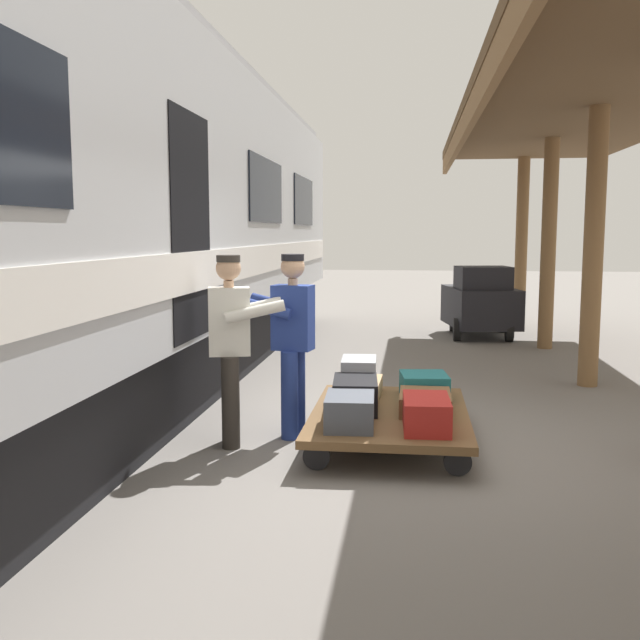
{
  "coord_description": "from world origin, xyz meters",
  "views": [
    {
      "loc": [
        0.32,
        6.2,
        1.9
      ],
      "look_at": [
        1.1,
        0.13,
        1.15
      ],
      "focal_mm": 40.23,
      "sensor_mm": 36.0,
      "label": 1
    }
  ],
  "objects_px": {
    "suitcase_black_hardshell": "(355,394)",
    "baggage_tug": "(481,303)",
    "suitcase_gray_aluminum": "(359,369)",
    "suitcase_brown_leather": "(425,402)",
    "suitcase_tan_vintage": "(360,388)",
    "train_car": "(32,215)",
    "suitcase_teal_softside": "(424,386)",
    "porter_in_overalls": "(291,338)",
    "suitcase_slate_roller": "(350,411)",
    "porter_by_door": "(232,343)",
    "luggage_cart": "(390,415)",
    "suitcase_red_plastic": "(426,414)"
  },
  "relations": [
    {
      "from": "porter_by_door",
      "to": "suitcase_red_plastic",
      "type": "bearing_deg",
      "value": 169.24
    },
    {
      "from": "suitcase_gray_aluminum",
      "to": "suitcase_brown_leather",
      "type": "bearing_deg",
      "value": 138.52
    },
    {
      "from": "suitcase_gray_aluminum",
      "to": "suitcase_slate_roller",
      "type": "bearing_deg",
      "value": 90.47
    },
    {
      "from": "luggage_cart",
      "to": "suitcase_teal_softside",
      "type": "distance_m",
      "value": 0.67
    },
    {
      "from": "suitcase_tan_vintage",
      "to": "baggage_tug",
      "type": "distance_m",
      "value": 6.52
    },
    {
      "from": "baggage_tug",
      "to": "suitcase_tan_vintage",
      "type": "bearing_deg",
      "value": 74.47
    },
    {
      "from": "train_car",
      "to": "suitcase_gray_aluminum",
      "type": "relative_size",
      "value": 37.69
    },
    {
      "from": "suitcase_gray_aluminum",
      "to": "suitcase_teal_softside",
      "type": "bearing_deg",
      "value": -179.25
    },
    {
      "from": "suitcase_black_hardshell",
      "to": "baggage_tug",
      "type": "bearing_deg",
      "value": -104.29
    },
    {
      "from": "suitcase_black_hardshell",
      "to": "porter_in_overalls",
      "type": "xyz_separation_m",
      "value": [
        0.61,
        -0.1,
        0.49
      ]
    },
    {
      "from": "suitcase_tan_vintage",
      "to": "suitcase_gray_aluminum",
      "type": "bearing_deg",
      "value": 41.91
    },
    {
      "from": "luggage_cart",
      "to": "suitcase_brown_leather",
      "type": "height_order",
      "value": "suitcase_brown_leather"
    },
    {
      "from": "porter_in_overalls",
      "to": "luggage_cart",
      "type": "bearing_deg",
      "value": 173.79
    },
    {
      "from": "porter_in_overalls",
      "to": "suitcase_black_hardshell",
      "type": "bearing_deg",
      "value": 170.63
    },
    {
      "from": "suitcase_red_plastic",
      "to": "porter_by_door",
      "type": "relative_size",
      "value": 0.36
    },
    {
      "from": "suitcase_black_hardshell",
      "to": "porter_in_overalls",
      "type": "relative_size",
      "value": 0.37
    },
    {
      "from": "suitcase_black_hardshell",
      "to": "porter_by_door",
      "type": "distance_m",
      "value": 1.21
    },
    {
      "from": "suitcase_red_plastic",
      "to": "baggage_tug",
      "type": "bearing_deg",
      "value": -98.54
    },
    {
      "from": "suitcase_red_plastic",
      "to": "baggage_tug",
      "type": "xyz_separation_m",
      "value": [
        -1.12,
        -7.42,
        0.2
      ]
    },
    {
      "from": "suitcase_tan_vintage",
      "to": "suitcase_teal_softside",
      "type": "height_order",
      "value": "suitcase_teal_softside"
    },
    {
      "from": "baggage_tug",
      "to": "suitcase_teal_softside",
      "type": "bearing_deg",
      "value": 79.93
    },
    {
      "from": "train_car",
      "to": "suitcase_teal_softside",
      "type": "distance_m",
      "value": 4.01
    },
    {
      "from": "suitcase_red_plastic",
      "to": "suitcase_slate_roller",
      "type": "distance_m",
      "value": 0.63
    },
    {
      "from": "suitcase_tan_vintage",
      "to": "baggage_tug",
      "type": "height_order",
      "value": "baggage_tug"
    },
    {
      "from": "suitcase_brown_leather",
      "to": "baggage_tug",
      "type": "distance_m",
      "value": 6.94
    },
    {
      "from": "suitcase_gray_aluminum",
      "to": "porter_in_overalls",
      "type": "distance_m",
      "value": 0.84
    },
    {
      "from": "suitcase_teal_softside",
      "to": "porter_by_door",
      "type": "bearing_deg",
      "value": 25.65
    },
    {
      "from": "suitcase_gray_aluminum",
      "to": "baggage_tug",
      "type": "bearing_deg",
      "value": -105.59
    },
    {
      "from": "suitcase_teal_softside",
      "to": "baggage_tug",
      "type": "height_order",
      "value": "baggage_tug"
    },
    {
      "from": "porter_by_door",
      "to": "train_car",
      "type": "bearing_deg",
      "value": -2.29
    },
    {
      "from": "train_car",
      "to": "porter_by_door",
      "type": "relative_size",
      "value": 11.1
    },
    {
      "from": "luggage_cart",
      "to": "suitcase_teal_softside",
      "type": "relative_size",
      "value": 4.32
    },
    {
      "from": "suitcase_brown_leather",
      "to": "suitcase_slate_roller",
      "type": "bearing_deg",
      "value": 42.32
    },
    {
      "from": "porter_in_overalls",
      "to": "porter_by_door",
      "type": "bearing_deg",
      "value": 36.4
    },
    {
      "from": "suitcase_black_hardshell",
      "to": "suitcase_gray_aluminum",
      "type": "height_order",
      "value": "suitcase_gray_aluminum"
    },
    {
      "from": "suitcase_brown_leather",
      "to": "baggage_tug",
      "type": "relative_size",
      "value": 0.33
    },
    {
      "from": "suitcase_tan_vintage",
      "to": "suitcase_slate_roller",
      "type": "height_order",
      "value": "suitcase_slate_roller"
    },
    {
      "from": "train_car",
      "to": "porter_in_overalls",
      "type": "bearing_deg",
      "value": -173.34
    },
    {
      "from": "luggage_cart",
      "to": "porter_by_door",
      "type": "distance_m",
      "value": 1.57
    },
    {
      "from": "suitcase_slate_roller",
      "to": "train_car",
      "type": "bearing_deg",
      "value": -7.72
    },
    {
      "from": "train_car",
      "to": "suitcase_red_plastic",
      "type": "distance_m",
      "value": 3.95
    },
    {
      "from": "baggage_tug",
      "to": "suitcase_black_hardshell",
      "type": "bearing_deg",
      "value": 75.71
    },
    {
      "from": "luggage_cart",
      "to": "baggage_tug",
      "type": "relative_size",
      "value": 1.12
    },
    {
      "from": "suitcase_red_plastic",
      "to": "suitcase_gray_aluminum",
      "type": "relative_size",
      "value": 1.22
    },
    {
      "from": "luggage_cart",
      "to": "suitcase_tan_vintage",
      "type": "relative_size",
      "value": 3.31
    },
    {
      "from": "luggage_cart",
      "to": "porter_by_door",
      "type": "relative_size",
      "value": 1.22
    },
    {
      "from": "suitcase_tan_vintage",
      "to": "suitcase_slate_roller",
      "type": "xyz_separation_m",
      "value": [
        -0.0,
        1.15,
        0.05
      ]
    },
    {
      "from": "luggage_cart",
      "to": "suitcase_tan_vintage",
      "type": "height_order",
      "value": "suitcase_tan_vintage"
    },
    {
      "from": "train_car",
      "to": "suitcase_brown_leather",
      "type": "bearing_deg",
      "value": -177.23
    },
    {
      "from": "suitcase_teal_softside",
      "to": "suitcase_brown_leather",
      "type": "height_order",
      "value": "suitcase_teal_softside"
    }
  ]
}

